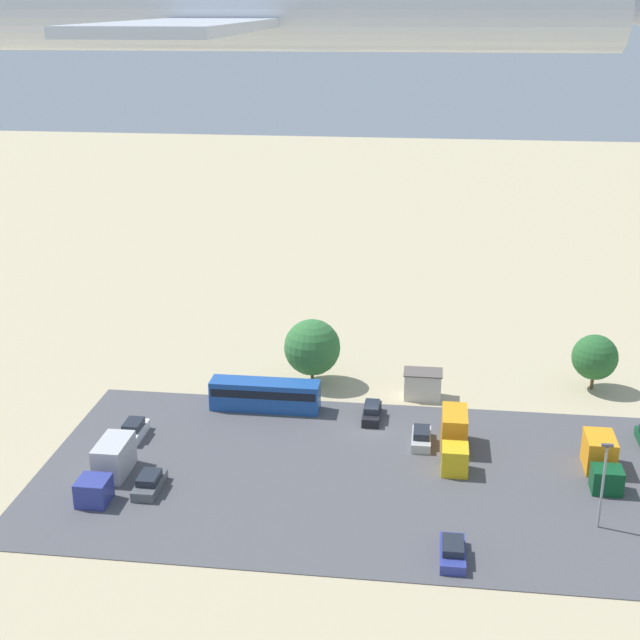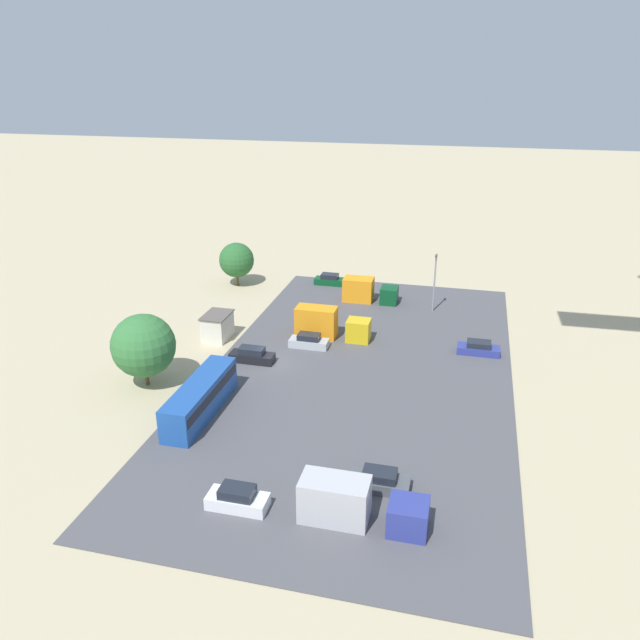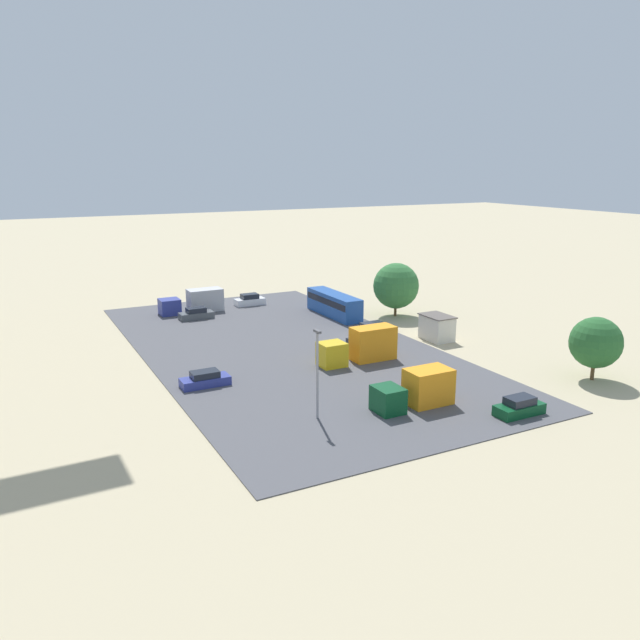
% 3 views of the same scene
% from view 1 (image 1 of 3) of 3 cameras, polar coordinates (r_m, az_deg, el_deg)
% --- Properties ---
extents(ground_plane, '(400.00, 400.00, 0.00)m').
position_cam_1_polar(ground_plane, '(88.50, 3.29, -6.98)').
color(ground_plane, tan).
extents(parking_lot_surface, '(57.89, 30.10, 0.08)m').
position_cam_1_polar(parking_lot_surface, '(80.28, 2.80, -9.92)').
color(parking_lot_surface, '#4C4C51').
rests_on(parking_lot_surface, ground).
extents(shed_building, '(4.08, 2.82, 2.97)m').
position_cam_1_polar(shed_building, '(95.09, 6.59, -4.12)').
color(shed_building, silver).
rests_on(shed_building, ground).
extents(bus, '(11.23, 2.63, 3.06)m').
position_cam_1_polar(bus, '(91.83, -3.54, -4.76)').
color(bus, '#1E4C9E').
rests_on(bus, ground).
extents(parked_car_0, '(1.89, 4.35, 1.66)m').
position_cam_1_polar(parked_car_0, '(88.21, -11.83, -6.94)').
color(parked_car_0, silver).
rests_on(parked_car_0, ground).
extents(parked_car_1, '(1.72, 4.72, 1.61)m').
position_cam_1_polar(parked_car_1, '(90.18, 3.34, -5.92)').
color(parked_car_1, black).
rests_on(parked_car_1, ground).
extents(parked_car_2, '(1.80, 4.33, 1.54)m').
position_cam_1_polar(parked_car_2, '(85.67, 6.50, -7.50)').
color(parked_car_2, '#ADB2B7').
rests_on(parked_car_2, ground).
extents(parked_car_4, '(1.95, 4.47, 1.51)m').
position_cam_1_polar(parked_car_4, '(79.07, -10.86, -10.23)').
color(parked_car_4, '#4C5156').
rests_on(parked_car_4, ground).
extents(parked_car_5, '(1.90, 4.55, 1.43)m').
position_cam_1_polar(parked_car_5, '(69.94, 8.49, -14.46)').
color(parked_car_5, navy).
rests_on(parked_car_5, ground).
extents(parked_truck_0, '(2.59, 8.75, 3.10)m').
position_cam_1_polar(parked_truck_0, '(80.81, -13.38, -9.09)').
color(parked_truck_0, navy).
rests_on(parked_truck_0, ground).
extents(parked_truck_1, '(2.34, 8.55, 3.53)m').
position_cam_1_polar(parked_truck_1, '(83.97, 8.60, -7.44)').
color(parked_truck_1, gold).
rests_on(parked_truck_1, ground).
extents(parked_truck_2, '(2.58, 7.16, 3.10)m').
position_cam_1_polar(parked_truck_2, '(83.52, 17.56, -8.52)').
color(parked_truck_2, '#0C4723').
rests_on(parked_truck_2, ground).
extents(tree_near_shed, '(4.91, 4.91, 6.18)m').
position_cam_1_polar(tree_near_shed, '(100.09, 17.18, -2.29)').
color(tree_near_shed, brown).
rests_on(tree_near_shed, ground).
extents(tree_apron_mid, '(6.18, 6.18, 7.29)m').
position_cam_1_polar(tree_apron_mid, '(97.04, -0.50, -1.76)').
color(tree_apron_mid, brown).
rests_on(tree_apron_mid, ground).
extents(light_pole_lot_centre, '(0.90, 0.28, 7.42)m').
position_cam_1_polar(light_pole_lot_centre, '(74.38, 17.67, -9.82)').
color(light_pole_lot_centre, gray).
rests_on(light_pole_lot_centre, ground).
extents(airplane, '(36.37, 30.08, 8.51)m').
position_cam_1_polar(airplane, '(40.93, -3.98, 19.22)').
color(airplane, silver).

